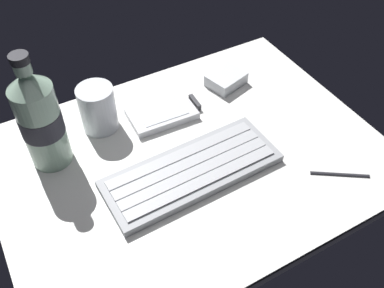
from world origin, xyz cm
name	(u,v)px	position (x,y,z in cm)	size (l,w,h in cm)	color
ground_plane	(193,161)	(0.00, -0.23, -0.99)	(64.00, 48.00, 2.80)	silver
keyboard	(192,170)	(-1.91, -3.35, 0.81)	(29.29, 11.79, 1.70)	#93969B
handheld_device	(165,112)	(0.66, 11.49, 0.73)	(13.04, 8.12, 1.50)	silver
juice_cup	(98,110)	(-10.73, 14.50, 3.91)	(6.40, 6.40, 8.50)	silver
water_bottle	(40,119)	(-20.65, 11.03, 9.01)	(6.73, 6.73, 20.80)	#9EC1A8
charger_block	(226,79)	(15.43, 13.72, 1.20)	(7.00, 5.60, 2.40)	silver
stylus_pen	(340,174)	(19.01, -15.36, 0.35)	(0.70, 0.70, 9.50)	#26262B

